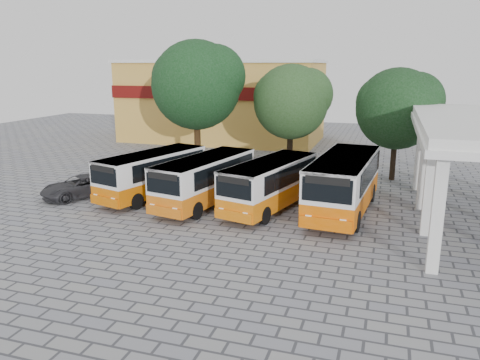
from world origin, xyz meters
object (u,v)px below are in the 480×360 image
(bus_centre_left, at_px, (205,178))
(parked_car, at_px, (81,186))
(bus_far_right, at_px, (344,181))
(bus_far_left, at_px, (153,172))
(bus_centre_right, at_px, (270,182))

(bus_centre_left, bearing_deg, parked_car, -163.15)
(bus_far_right, bearing_deg, bus_far_left, -173.66)
(bus_far_left, bearing_deg, bus_centre_right, 13.76)
(bus_far_left, bearing_deg, bus_far_right, 17.10)
(bus_far_left, distance_m, bus_centre_right, 7.38)
(bus_centre_left, height_order, bus_centre_right, bus_centre_left)
(bus_far_left, height_order, bus_centre_right, bus_centre_right)
(bus_far_left, relative_size, parked_car, 1.70)
(bus_far_right, bearing_deg, parked_car, -169.11)
(bus_far_left, xyz_separation_m, parked_car, (-4.21, -1.34, -0.92))
(bus_far_left, height_order, bus_far_right, bus_far_right)
(bus_far_left, xyz_separation_m, bus_far_right, (11.32, 0.27, 0.23))
(bus_far_left, relative_size, bus_centre_left, 0.99)
(bus_far_right, bearing_deg, bus_centre_left, -168.70)
(bus_centre_right, relative_size, parked_car, 1.69)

